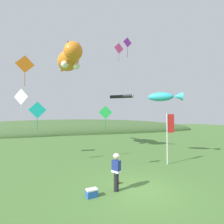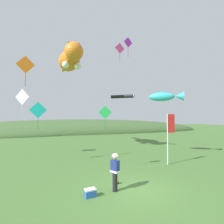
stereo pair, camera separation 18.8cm
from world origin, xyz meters
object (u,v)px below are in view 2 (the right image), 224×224
picnic_cooler (90,193)px  kite_diamond_green (105,113)px  festival_attendant (115,171)px  kite_tube_streamer (123,96)px  kite_diamond_teal (38,110)px  kite_diamond_orange (26,65)px  kite_diamond_violet (128,43)px  kite_diamond_pink (120,48)px  kite_fish_windsock (165,97)px  festival_banner_pole (169,131)px  kite_spool (117,182)px  kite_diamond_white (22,97)px  kite_giant_cat (70,60)px

picnic_cooler → kite_diamond_green: (1.49, 3.19, 3.64)m
festival_attendant → kite_tube_streamer: size_ratio=0.76×
kite_diamond_teal → kite_diamond_orange: (-0.75, -0.76, 3.10)m
kite_diamond_orange → kite_diamond_violet: kite_diamond_violet is taller
kite_diamond_pink → kite_fish_windsock: bearing=-55.7°
festival_banner_pole → kite_diamond_green: (-5.07, -0.37, 1.33)m
festival_attendant → kite_fish_windsock: kite_fish_windsock is taller
kite_tube_streamer → kite_diamond_teal: (-8.14, -4.07, -1.73)m
kite_spool → kite_fish_windsock: bearing=38.1°
kite_spool → kite_diamond_teal: 7.79m
picnic_cooler → kite_diamond_green: kite_diamond_green is taller
kite_diamond_teal → kite_tube_streamer: bearing=26.6°
picnic_cooler → kite_diamond_pink: 15.75m
festival_banner_pole → kite_diamond_violet: kite_diamond_violet is taller
kite_diamond_pink → kite_spool: bearing=-109.9°
kite_fish_windsock → kite_diamond_green: kite_fish_windsock is taller
kite_diamond_green → kite_diamond_orange: (-5.13, 2.14, 3.32)m
kite_diamond_pink → kite_diamond_violet: kite_diamond_pink is taller
kite_diamond_orange → kite_diamond_pink: size_ratio=1.00×
festival_banner_pole → kite_diamond_white: kite_diamond_white is taller
picnic_cooler → kite_fish_windsock: 11.15m
festival_banner_pole → kite_giant_cat: bearing=132.5°
picnic_cooler → kite_diamond_white: 11.09m
kite_tube_streamer → kite_diamond_violet: size_ratio=1.28×
kite_tube_streamer → kite_diamond_teal: 9.26m
festival_banner_pole → kite_tube_streamer: size_ratio=1.62×
kite_spool → kite_diamond_pink: (3.31, 9.13, 10.98)m
kite_diamond_pink → festival_attendant: bearing=-110.3°
kite_tube_streamer → festival_attendant: bearing=-112.1°
festival_banner_pole → kite_giant_cat: size_ratio=0.49×
kite_fish_windsock → kite_tube_streamer: kite_tube_streamer is taller
kite_giant_cat → kite_fish_windsock: kite_giant_cat is taller
kite_diamond_violet → kite_diamond_white: kite_diamond_violet is taller
festival_attendant → kite_diamond_pink: size_ratio=0.84×
festival_banner_pole → kite_diamond_orange: size_ratio=1.80×
picnic_cooler → kite_tube_streamer: size_ratio=0.23×
picnic_cooler → kite_diamond_orange: (-3.63, 5.32, 6.96)m
kite_spool → festival_banner_pole: bearing=26.4°
kite_fish_windsock → kite_diamond_teal: (-10.73, 0.11, -1.35)m
kite_giant_cat → kite_diamond_green: 9.99m
picnic_cooler → festival_banner_pole: size_ratio=0.14×
kite_diamond_violet → kite_diamond_white: (-9.09, 1.83, -5.11)m
kite_tube_streamer → kite_diamond_white: (-9.73, -1.36, -0.52)m
kite_diamond_green → kite_diamond_pink: (3.44, 7.05, 7.27)m
kite_tube_streamer → kite_diamond_green: size_ratio=1.31×
kite_spool → kite_diamond_green: size_ratio=0.13×
picnic_cooler → kite_diamond_teal: 7.76m
kite_giant_cat → kite_fish_windsock: size_ratio=2.57×
picnic_cooler → kite_diamond_green: size_ratio=0.30×
festival_attendant → kite_spool: size_ratio=7.89×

